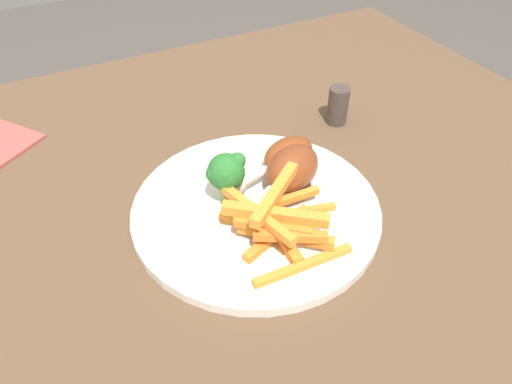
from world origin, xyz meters
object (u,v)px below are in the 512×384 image
(dinner_plate, at_px, (256,209))
(pepper_shaker, at_px, (338,105))
(chicken_drumstick_near, at_px, (285,158))
(dining_table, at_px, (219,254))
(carrot_fries_pile, at_px, (277,223))
(broccoli_floret_front, at_px, (226,174))
(chicken_drumstick_far, at_px, (290,171))

(dinner_plate, distance_m, pepper_shaker, 0.23)
(chicken_drumstick_near, xyz_separation_m, pepper_shaker, (-0.13, -0.08, -0.00))
(dining_table, height_order, carrot_fries_pile, carrot_fries_pile)
(dinner_plate, xyz_separation_m, pepper_shaker, (-0.19, -0.12, 0.02))
(dining_table, xyz_separation_m, broccoli_floret_front, (-0.01, 0.03, 0.16))
(dinner_plate, bearing_deg, chicken_drumstick_near, -146.79)
(chicken_drumstick_far, bearing_deg, dining_table, -21.65)
(broccoli_floret_front, distance_m, pepper_shaker, 0.24)
(pepper_shaker, bearing_deg, dining_table, 17.95)
(dining_table, height_order, chicken_drumstick_near, chicken_drumstick_near)
(dining_table, relative_size, chicken_drumstick_near, 8.67)
(broccoli_floret_front, height_order, pepper_shaker, broccoli_floret_front)
(carrot_fries_pile, height_order, chicken_drumstick_far, same)
(dining_table, distance_m, chicken_drumstick_near, 0.16)
(dinner_plate, relative_size, carrot_fries_pile, 2.14)
(dinner_plate, height_order, chicken_drumstick_far, chicken_drumstick_far)
(dining_table, bearing_deg, chicken_drumstick_far, 158.35)
(dinner_plate, height_order, chicken_drumstick_near, chicken_drumstick_near)
(carrot_fries_pile, xyz_separation_m, pepper_shaker, (-0.20, -0.17, -0.01))
(carrot_fries_pile, relative_size, chicken_drumstick_near, 1.04)
(dinner_plate, xyz_separation_m, chicken_drumstick_near, (-0.06, -0.04, 0.03))
(dining_table, bearing_deg, pepper_shaker, -162.05)
(chicken_drumstick_near, relative_size, chicken_drumstick_far, 0.98)
(carrot_fries_pile, bearing_deg, pepper_shaker, -138.86)
(carrot_fries_pile, distance_m, pepper_shaker, 0.26)
(dinner_plate, distance_m, chicken_drumstick_far, 0.06)
(pepper_shaker, bearing_deg, chicken_drumstick_far, 36.85)
(broccoli_floret_front, relative_size, carrot_fries_pile, 0.50)
(chicken_drumstick_far, height_order, pepper_shaker, chicken_drumstick_far)
(carrot_fries_pile, bearing_deg, chicken_drumstick_near, -124.34)
(dining_table, bearing_deg, dinner_plate, 127.93)
(dining_table, distance_m, pepper_shaker, 0.27)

